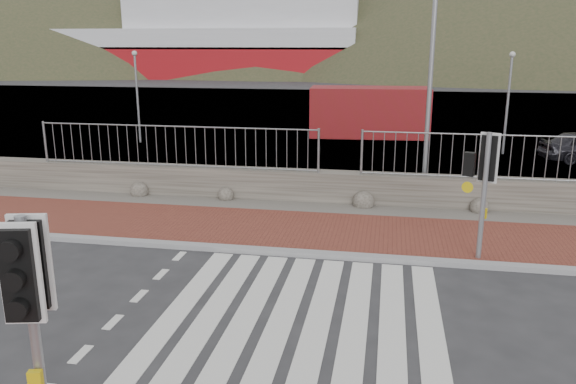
% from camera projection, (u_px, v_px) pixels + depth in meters
% --- Properties ---
extents(ground, '(220.00, 220.00, 0.00)m').
position_uv_depth(ground, '(299.00, 324.00, 9.14)').
color(ground, '#28282B').
rests_on(ground, ground).
extents(sidewalk_far, '(40.00, 3.00, 0.08)m').
position_uv_depth(sidewalk_far, '(329.00, 233.00, 13.41)').
color(sidewalk_far, brown).
rests_on(sidewalk_far, ground).
extents(kerb_far, '(40.00, 0.25, 0.12)m').
position_uv_depth(kerb_far, '(321.00, 255.00, 11.98)').
color(kerb_far, gray).
rests_on(kerb_far, ground).
extents(zebra_crossing, '(4.62, 5.60, 0.01)m').
position_uv_depth(zebra_crossing, '(299.00, 323.00, 9.14)').
color(zebra_crossing, silver).
rests_on(zebra_crossing, ground).
extents(gravel_strip, '(40.00, 1.50, 0.06)m').
position_uv_depth(gravel_strip, '(337.00, 210.00, 15.32)').
color(gravel_strip, '#59544C').
rests_on(gravel_strip, ground).
extents(stone_wall, '(40.00, 0.60, 0.90)m').
position_uv_depth(stone_wall, '(340.00, 188.00, 15.97)').
color(stone_wall, '#4D483F').
rests_on(stone_wall, ground).
extents(railing, '(18.07, 0.07, 1.22)m').
position_uv_depth(railing, '(340.00, 141.00, 15.48)').
color(railing, gray).
rests_on(railing, stone_wall).
extents(quay, '(120.00, 40.00, 0.50)m').
position_uv_depth(quay, '(368.00, 115.00, 35.68)').
color(quay, '#4C4C4F').
rests_on(quay, ground).
extents(water, '(220.00, 50.00, 0.05)m').
position_uv_depth(water, '(380.00, 81.00, 68.98)').
color(water, '#3F4C54').
rests_on(water, ground).
extents(ferry, '(50.00, 16.00, 20.00)m').
position_uv_depth(ferry, '(200.00, 37.00, 76.59)').
color(ferry, maroon).
rests_on(ferry, ground).
extents(hills_backdrop, '(254.00, 90.00, 100.00)m').
position_uv_depth(hills_backdrop, '(417.00, 207.00, 97.51)').
color(hills_backdrop, '#313822').
rests_on(hills_backdrop, ground).
extents(traffic_signal_near, '(0.44, 0.32, 2.79)m').
position_uv_depth(traffic_signal_near, '(29.00, 288.00, 5.66)').
color(traffic_signal_near, gray).
rests_on(traffic_signal_near, ground).
extents(traffic_signal_far, '(0.67, 0.42, 2.72)m').
position_uv_depth(traffic_signal_far, '(484.00, 169.00, 11.28)').
color(traffic_signal_far, gray).
rests_on(traffic_signal_far, ground).
extents(streetlight, '(1.58, 0.33, 7.45)m').
position_uv_depth(streetlight, '(437.00, 52.00, 15.33)').
color(streetlight, gray).
rests_on(streetlight, ground).
extents(shipping_container, '(5.84, 2.74, 2.37)m').
position_uv_depth(shipping_container, '(369.00, 112.00, 27.46)').
color(shipping_container, maroon).
rests_on(shipping_container, ground).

